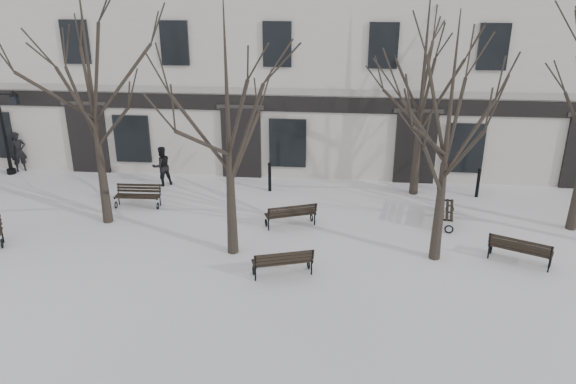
# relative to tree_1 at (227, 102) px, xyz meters

# --- Properties ---
(ground) EXTENTS (100.00, 100.00, 0.00)m
(ground) POSITION_rel_tree_1_xyz_m (2.61, -1.22, -4.65)
(ground) COLOR white
(ground) RESTS_ON ground
(building) EXTENTS (40.40, 10.20, 11.40)m
(building) POSITION_rel_tree_1_xyz_m (2.61, 11.73, 0.87)
(building) COLOR #B9B3AB
(building) RESTS_ON ground
(tree_1) EXTENTS (5.20, 5.20, 7.43)m
(tree_1) POSITION_rel_tree_1_xyz_m (0.00, 0.00, 0.00)
(tree_1) COLOR black
(tree_1) RESTS_ON ground
(tree_2) EXTENTS (4.98, 4.98, 7.12)m
(tree_2) POSITION_rel_tree_1_xyz_m (6.06, 0.21, -0.20)
(tree_2) COLOR black
(tree_2) RESTS_ON ground
(tree_4) EXTENTS (5.80, 5.80, 8.28)m
(tree_4) POSITION_rel_tree_1_xyz_m (-4.68, 1.79, 0.53)
(tree_4) COLOR black
(tree_4) RESTS_ON ground
(tree_5) EXTENTS (5.49, 5.49, 7.84)m
(tree_5) POSITION_rel_tree_1_xyz_m (6.01, 5.48, 0.25)
(tree_5) COLOR black
(tree_5) RESTS_ON ground
(bench_1) EXTENTS (1.78, 1.09, 0.85)m
(bench_1) POSITION_rel_tree_1_xyz_m (1.67, -1.28, -4.18)
(bench_1) COLOR black
(bench_1) RESTS_ON ground
(bench_2) EXTENTS (1.83, 1.30, 0.88)m
(bench_2) POSITION_rel_tree_1_xyz_m (8.46, 0.10, -4.17)
(bench_2) COLOR black
(bench_2) RESTS_ON ground
(bench_3) EXTENTS (1.64, 0.65, 0.82)m
(bench_3) POSITION_rel_tree_1_xyz_m (-4.09, 3.19, -4.20)
(bench_3) COLOR black
(bench_3) RESTS_ON ground
(bench_4) EXTENTS (1.77, 1.17, 0.85)m
(bench_4) POSITION_rel_tree_1_xyz_m (1.59, 2.00, -4.18)
(bench_4) COLOR black
(bench_4) RESTS_ON ground
(bench_5) EXTENTS (0.98, 1.92, 0.93)m
(bench_5) POSITION_rel_tree_1_xyz_m (6.68, 2.88, -4.14)
(bench_5) COLOR black
(bench_5) RESTS_ON ground
(lamp_post) EXTENTS (1.11, 0.41, 3.55)m
(lamp_post) POSITION_rel_tree_1_xyz_m (-10.43, 6.10, -2.59)
(lamp_post) COLOR black
(lamp_post) RESTS_ON ground
(bollard_a) EXTENTS (0.15, 0.15, 1.16)m
(bollard_a) POSITION_rel_tree_1_xyz_m (0.46, 5.19, -4.02)
(bollard_a) COLOR black
(bollard_a) RESTS_ON ground
(bollard_b) EXTENTS (0.15, 0.15, 1.14)m
(bollard_b) POSITION_rel_tree_1_xyz_m (8.36, 5.34, -4.03)
(bollard_b) COLOR black
(bollard_b) RESTS_ON ground
(pedestrian_a) EXTENTS (0.73, 0.71, 1.69)m
(pedestrian_a) POSITION_rel_tree_1_xyz_m (-10.46, 6.51, -4.65)
(pedestrian_a) COLOR black
(pedestrian_a) RESTS_ON ground
(pedestrian_b) EXTENTS (0.99, 0.96, 1.60)m
(pedestrian_b) POSITION_rel_tree_1_xyz_m (-3.88, 5.41, -4.65)
(pedestrian_b) COLOR black
(pedestrian_b) RESTS_ON ground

